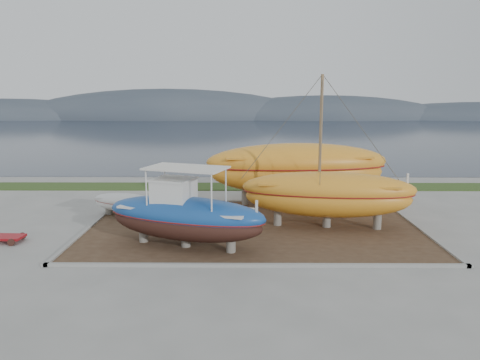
# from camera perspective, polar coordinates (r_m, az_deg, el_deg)

# --- Properties ---
(ground) EXTENTS (140.00, 140.00, 0.00)m
(ground) POSITION_cam_1_polar(r_m,az_deg,el_deg) (22.47, 1.88, -8.63)
(ground) COLOR gray
(ground) RESTS_ON ground
(dirt_patch) EXTENTS (18.00, 12.00, 0.06)m
(dirt_patch) POSITION_cam_1_polar(r_m,az_deg,el_deg) (26.27, 1.66, -5.72)
(dirt_patch) COLOR #422D1E
(dirt_patch) RESTS_ON ground
(curb_frame) EXTENTS (18.60, 12.60, 0.15)m
(curb_frame) POSITION_cam_1_polar(r_m,az_deg,el_deg) (26.26, 1.66, -5.63)
(curb_frame) COLOR gray
(curb_frame) RESTS_ON ground
(grass_strip) EXTENTS (44.00, 3.00, 0.08)m
(grass_strip) POSITION_cam_1_polar(r_m,az_deg,el_deg) (37.45, 1.29, -0.81)
(grass_strip) COLOR #284219
(grass_strip) RESTS_ON ground
(sea) EXTENTS (260.00, 100.00, 0.04)m
(sea) POSITION_cam_1_polar(r_m,az_deg,el_deg) (91.53, 0.78, 5.83)
(sea) COLOR #192232
(sea) RESTS_ON ground
(mountain_ridge) EXTENTS (200.00, 36.00, 20.00)m
(mountain_ridge) POSITION_cam_1_polar(r_m,az_deg,el_deg) (146.41, 0.65, 7.56)
(mountain_ridge) COLOR #333D49
(mountain_ridge) RESTS_ON ground
(blue_caique) EXTENTS (8.48, 5.05, 3.90)m
(blue_caique) POSITION_cam_1_polar(r_m,az_deg,el_deg) (22.49, -6.71, -3.35)
(blue_caique) COLOR #174793
(blue_caique) RESTS_ON dirt_patch
(white_dinghy) EXTENTS (4.72, 3.14, 1.33)m
(white_dinghy) POSITION_cam_1_polar(r_m,az_deg,el_deg) (29.08, -13.71, -3.01)
(white_dinghy) COLOR silver
(white_dinghy) RESTS_ON dirt_patch
(orange_sailboat) EXTENTS (9.74, 4.01, 8.31)m
(orange_sailboat) POSITION_cam_1_polar(r_m,az_deg,el_deg) (25.76, 10.80, 3.29)
(orange_sailboat) COLOR orange
(orange_sailboat) RESTS_ON dirt_patch
(orange_bare_hull) EXTENTS (12.34, 4.51, 3.97)m
(orange_bare_hull) POSITION_cam_1_polar(r_m,az_deg,el_deg) (31.48, 6.96, 0.67)
(orange_bare_hull) COLOR orange
(orange_bare_hull) RESTS_ON dirt_patch
(red_trailer) EXTENTS (2.40, 1.28, 0.33)m
(red_trailer) POSITION_cam_1_polar(r_m,az_deg,el_deg) (26.38, -26.50, -6.47)
(red_trailer) COLOR maroon
(red_trailer) RESTS_ON ground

